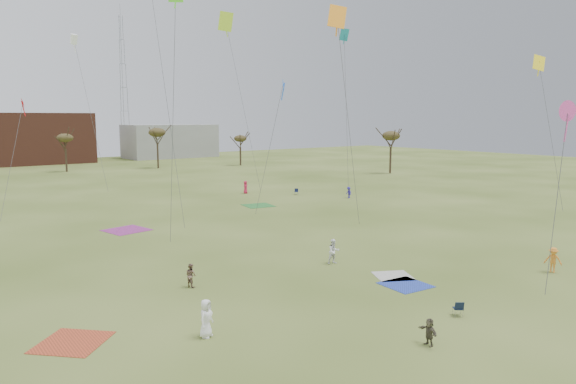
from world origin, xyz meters
TOP-DOWN VIEW (x-y plane):
  - ground at (0.00, 0.00)m, footprint 260.00×260.00m
  - flyer_near_left at (-11.25, 4.02)m, footprint 1.14×1.03m
  - spectator_fore_b at (-8.19, 11.67)m, footprint 0.74×0.87m
  - spectator_fore_c at (-3.19, -3.38)m, footprint 0.64×1.30m
  - flyer_mid_b at (13.78, -0.98)m, footprint 1.06×1.33m
  - spectator_mid_e at (2.92, 10.16)m, footprint 1.06×0.91m
  - flyer_far_b at (17.95, 45.65)m, footprint 1.04×1.05m
  - flyer_far_c at (26.75, 33.33)m, footprint 0.73×1.09m
  - blanket_red at (-16.80, 7.41)m, footprint 4.33×4.33m
  - blanket_blue at (3.19, 3.44)m, footprint 3.00×3.00m
  - blanket_cream at (4.04, 5.25)m, footprint 3.32×3.32m
  - blanket_plum at (-5.10, 31.33)m, footprint 4.37×4.37m
  - blanket_olive at (13.35, 35.58)m, footprint 3.98×3.98m
  - camp_chair_center at (1.23, -1.93)m, footprint 0.73×0.74m
  - camp_chair_right at (23.02, 40.18)m, footprint 0.74×0.74m
  - kites_aloft at (1.55, 35.19)m, footprint 63.40×63.86m
  - tree_line at (-2.85, 79.12)m, footprint 117.44×49.32m
  - building_brick at (5.00, 120.00)m, footprint 26.00×16.00m
  - building_grey at (40.00, 118.00)m, footprint 24.00×12.00m
  - radio_tower at (30.00, 125.00)m, footprint 1.51×1.72m

SIDE VIEW (x-z plane):
  - ground at x=0.00m, z-range 0.00..0.00m
  - blanket_red at x=-16.80m, z-range -0.01..0.02m
  - blanket_blue at x=3.19m, z-range -0.01..0.02m
  - blanket_cream at x=4.04m, z-range -0.01..0.02m
  - blanket_plum at x=-5.10m, z-range -0.01..0.02m
  - blanket_olive at x=13.35m, z-range -0.01..0.02m
  - camp_chair_center at x=1.23m, z-range -0.18..0.69m
  - camp_chair_right at x=23.02m, z-range -0.18..0.69m
  - spectator_fore_c at x=-3.19m, z-range 0.00..1.35m
  - flyer_far_c at x=26.75m, z-range 0.00..1.55m
  - spectator_fore_b at x=-8.19m, z-range 0.00..1.56m
  - flyer_mid_b at x=13.78m, z-range 0.00..1.81m
  - flyer_far_b at x=17.95m, z-range 0.00..1.84m
  - spectator_mid_e at x=2.92m, z-range 0.00..1.89m
  - flyer_near_left at x=-11.25m, z-range 0.00..1.95m
  - building_grey at x=40.00m, z-range 0.00..9.00m
  - building_brick at x=5.00m, z-range 0.00..12.00m
  - tree_line at x=-2.85m, z-range 2.63..11.54m
  - radio_tower at x=30.00m, z-range -1.29..39.71m
  - kites_aloft at x=1.55m, z-range 7.09..32.10m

